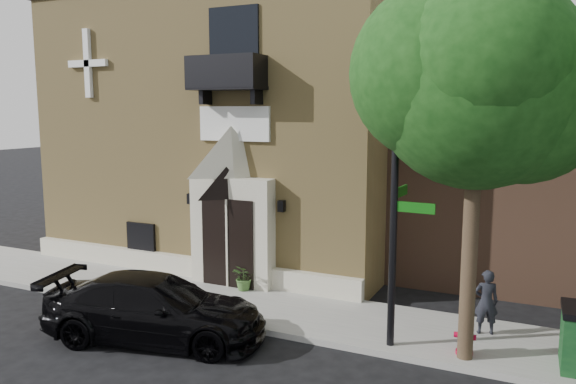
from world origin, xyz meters
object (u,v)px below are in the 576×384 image
at_px(street_sign, 395,209).
at_px(black_sedan, 155,308).
at_px(pedestrian_near, 486,302).
at_px(fire_hydrant, 465,337).

bearing_deg(street_sign, black_sedan, -158.05).
bearing_deg(pedestrian_near, fire_hydrant, 61.15).
xyz_separation_m(black_sedan, fire_hydrant, (6.66, 1.89, -0.21)).
distance_m(fire_hydrant, pedestrian_near, 1.44).
relative_size(black_sedan, street_sign, 0.86).
bearing_deg(pedestrian_near, black_sedan, 7.32).
bearing_deg(black_sedan, pedestrian_near, -78.29).
relative_size(black_sedan, pedestrian_near, 3.41).
bearing_deg(fire_hydrant, black_sedan, -164.13).
height_order(street_sign, fire_hydrant, street_sign).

